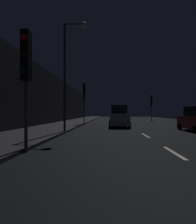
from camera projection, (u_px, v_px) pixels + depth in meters
name	position (u px, v px, depth m)	size (l,w,h in m)	color
ground	(124.00, 122.00, 28.02)	(27.84, 84.00, 0.02)	black
sidewalk_left	(75.00, 122.00, 28.47)	(4.40, 84.00, 0.15)	#28282B
building_facade_left	(53.00, 100.00, 25.14)	(0.80, 63.00, 6.79)	black
lane_centerline	(135.00, 129.00, 15.88)	(0.16, 19.85, 0.01)	beige
traffic_light_far_left	(84.00, 94.00, 21.93)	(0.35, 0.48, 5.17)	#38383A
traffic_light_far_right	(151.00, 103.00, 32.12)	(0.32, 0.47, 4.67)	#38383A
traffic_light_near_left	(26.00, 64.00, 6.64)	(0.32, 0.47, 4.58)	#38383A
streetlamp_overhead	(70.00, 61.00, 12.92)	(1.70, 0.44, 8.12)	#2D2D30
car_approaching_headlights	(119.00, 117.00, 18.60)	(2.08, 4.50, 2.27)	#A5A8AD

